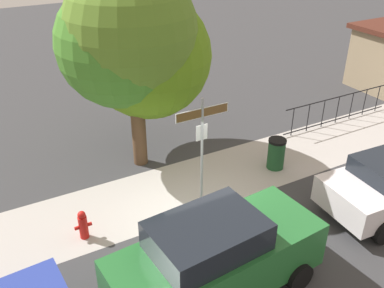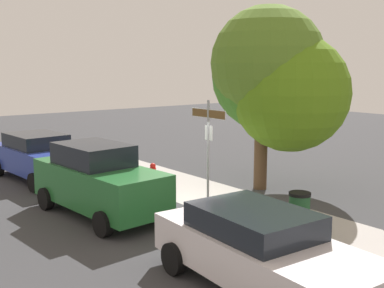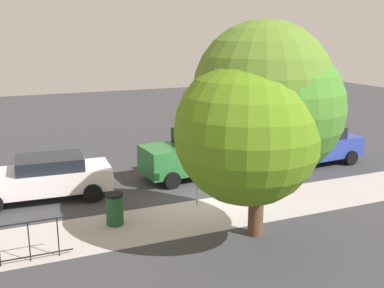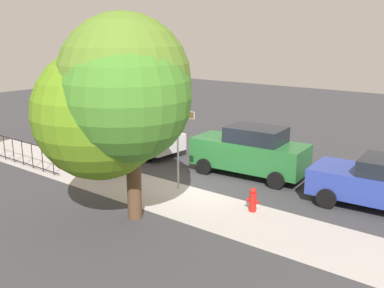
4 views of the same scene
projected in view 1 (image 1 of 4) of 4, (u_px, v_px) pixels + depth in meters
name	position (u px, v px, depth m)	size (l,w,h in m)	color
ground_plane	(190.00, 218.00, 11.16)	(60.00, 60.00, 0.00)	#38383A
sidewalk_strip	(227.00, 174.00, 13.00)	(24.00, 2.60, 0.00)	#ADA6A1
street_sign	(202.00, 134.00, 10.67)	(1.46, 0.07, 3.11)	#9EA0A5
shade_tree	(135.00, 46.00, 12.22)	(4.63, 4.15, 6.02)	brown
car_green	(216.00, 258.00, 8.53)	(4.57, 2.19, 1.96)	#24662E
iron_fence	(338.00, 109.00, 15.78)	(4.98, 0.04, 1.07)	black
fire_hydrant	(83.00, 225.00, 10.34)	(0.42, 0.22, 0.78)	red
trash_bin	(276.00, 154.00, 13.08)	(0.55, 0.55, 0.98)	#1E4C28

